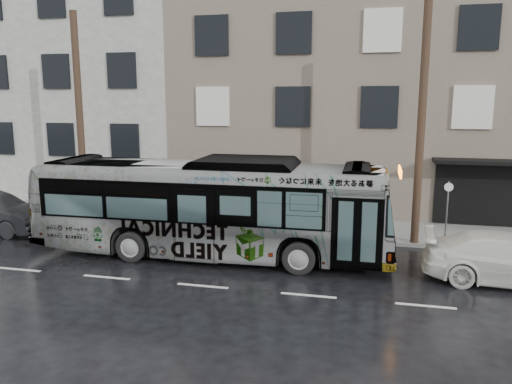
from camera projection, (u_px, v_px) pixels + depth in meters
ground at (226, 260)px, 17.40m from camera, size 120.00×120.00×0.00m
sidewalk at (258, 224)px, 22.08m from camera, size 90.00×3.60×0.15m
building_taupe at (379, 100)px, 27.41m from camera, size 20.00×12.00×11.00m
building_grey at (30, 62)px, 33.59m from camera, size 26.00×15.00×16.00m
utility_pole_front at (421, 124)px, 18.23m from camera, size 0.30×0.30×9.00m
utility_pole_rear at (80, 120)px, 21.40m from camera, size 0.30×0.30×9.00m
sign_post at (447, 213)px, 18.59m from camera, size 0.06×0.06×2.40m
bus at (211, 207)px, 17.66m from camera, size 12.74×3.13×3.54m
white_sedan at (512, 259)px, 15.11m from camera, size 5.32×2.43×1.51m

